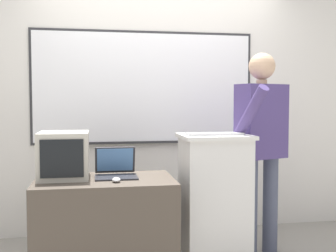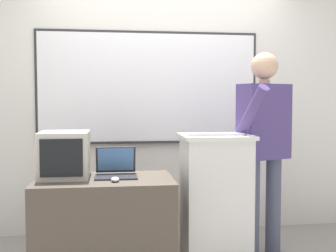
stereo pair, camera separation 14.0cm
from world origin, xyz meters
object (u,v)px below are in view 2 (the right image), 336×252
lectern_podium (215,200)px  laptop (116,168)px  side_desk (105,227)px  wireless_keyboard (215,134)px  crt_monitor (65,154)px  computer_mouse_by_laptop (115,179)px  person_presenter (264,138)px

lectern_podium → laptop: lectern_podium is taller
side_desk → wireless_keyboard: (0.86, 0.04, 0.70)m
crt_monitor → laptop: bearing=1.2°
wireless_keyboard → crt_monitor: 1.18m
lectern_podium → wireless_keyboard: wireless_keyboard is taller
side_desk → computer_mouse_by_laptop: size_ratio=10.33×
lectern_podium → person_presenter: (0.45, 0.14, 0.48)m
person_presenter → lectern_podium: bearing=176.9°
computer_mouse_by_laptop → lectern_podium: bearing=16.6°
wireless_keyboard → crt_monitor: (-1.17, 0.06, -0.15)m
lectern_podium → crt_monitor: (-1.18, -0.00, 0.39)m
person_presenter → computer_mouse_by_laptop: 1.33m
lectern_podium → person_presenter: bearing=16.7°
lectern_podium → wireless_keyboard: (-0.02, -0.06, 0.54)m
computer_mouse_by_laptop → person_presenter: bearing=16.6°
wireless_keyboard → person_presenter: bearing=22.7°
side_desk → crt_monitor: bearing=162.6°
person_presenter → crt_monitor: size_ratio=4.16×
side_desk → crt_monitor: size_ratio=2.47×
side_desk → lectern_podium: bearing=6.4°
person_presenter → wireless_keyboard: (-0.47, -0.20, 0.06)m
computer_mouse_by_laptop → crt_monitor: crt_monitor is taller
side_desk → laptop: bearing=49.9°
side_desk → person_presenter: (1.33, 0.23, 0.64)m
lectern_podium → wireless_keyboard: 0.54m
lectern_podium → person_presenter: 0.67m
laptop → crt_monitor: 0.40m
laptop → person_presenter: bearing=6.0°
lectern_podium → laptop: bearing=179.7°
person_presenter → computer_mouse_by_laptop: bearing=176.9°
wireless_keyboard → computer_mouse_by_laptop: bearing=-167.2°
person_presenter → laptop: person_presenter is taller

